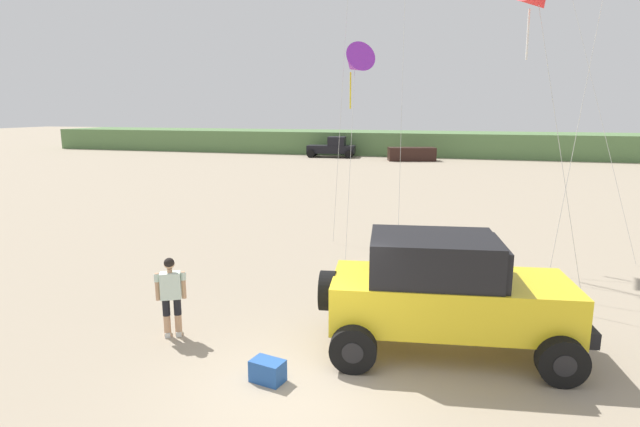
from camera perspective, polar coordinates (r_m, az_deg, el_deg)
The scene contains 8 objects.
ground_plane at distance 8.92m, azimuth -2.12°, elevation -19.26°, with size 220.00×220.00×0.00m, color gray.
dune_ridge at distance 54.44m, azimuth 14.52°, elevation 7.50°, with size 90.00×7.62×2.30m, color #567A47.
jeep at distance 10.06m, azimuth 13.86°, elevation -8.39°, with size 4.99×2.99×2.26m.
person_watching at distance 10.90m, azimuth -16.21°, elevation -8.43°, with size 0.56×0.44×1.67m.
cooler_box at distance 9.19m, azimuth -5.83°, elevation -16.98°, with size 0.56×0.36×0.38m, color #23519E.
distant_pickup at distance 50.52m, azimuth 1.41°, elevation 7.34°, with size 4.79×2.85×1.98m.
distant_sedan at distance 47.66m, azimuth 10.12°, elevation 6.51°, with size 4.20×1.70×1.20m, color black.
kite_yellow_diamond at distance 17.90m, azimuth 3.92°, elevation 16.32°, with size 1.58×3.51×6.70m.
Camera 1 is at (2.43, -7.28, 4.56)m, focal length 28.84 mm.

